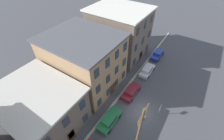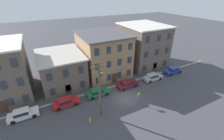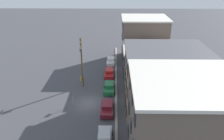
{
  "view_description": "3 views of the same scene",
  "coord_description": "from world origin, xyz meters",
  "px_view_note": "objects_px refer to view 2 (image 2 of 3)",
  "views": [
    {
      "loc": [
        -13.66,
        -3.37,
        20.66
      ],
      "look_at": [
        -0.73,
        5.14,
        6.87
      ],
      "focal_mm": 24.0,
      "sensor_mm": 36.0,
      "label": 1
    },
    {
      "loc": [
        -12.34,
        -18.57,
        17.56
      ],
      "look_at": [
        -1.47,
        2.83,
        4.98
      ],
      "focal_mm": 24.0,
      "sensor_mm": 36.0,
      "label": 2
    },
    {
      "loc": [
        29.97,
        4.28,
        19.45
      ],
      "look_at": [
        -1.38,
        3.8,
        5.32
      ],
      "focal_mm": 35.0,
      "sensor_mm": 36.0,
      "label": 3
    }
  ],
  "objects_px": {
    "car_maroon": "(127,84)",
    "car_green": "(98,92)",
    "car_silver": "(153,77)",
    "utility_pole": "(100,87)",
    "car_white": "(23,114)",
    "fire_hydrant": "(90,120)",
    "car_blue": "(173,70)",
    "caution_sign": "(138,96)",
    "car_red": "(66,102)"
  },
  "relations": [
    {
      "from": "car_maroon",
      "to": "car_green",
      "type": "bearing_deg",
      "value": 178.82
    },
    {
      "from": "car_silver",
      "to": "utility_pole",
      "type": "distance_m",
      "value": 15.85
    },
    {
      "from": "car_white",
      "to": "fire_hydrant",
      "type": "distance_m",
      "value": 10.61
    },
    {
      "from": "car_blue",
      "to": "caution_sign",
      "type": "xyz_separation_m",
      "value": [
        -14.43,
        -5.61,
        1.03
      ]
    },
    {
      "from": "car_blue",
      "to": "car_white",
      "type": "bearing_deg",
      "value": -179.99
    },
    {
      "from": "car_white",
      "to": "car_red",
      "type": "height_order",
      "value": "same"
    },
    {
      "from": "car_maroon",
      "to": "utility_pole",
      "type": "distance_m",
      "value": 10.2
    },
    {
      "from": "car_white",
      "to": "car_silver",
      "type": "distance_m",
      "value": 25.64
    },
    {
      "from": "car_red",
      "to": "car_silver",
      "type": "xyz_separation_m",
      "value": [
        19.09,
        -0.08,
        0.0
      ]
    },
    {
      "from": "car_green",
      "to": "fire_hydrant",
      "type": "distance_m",
      "value": 6.68
    },
    {
      "from": "car_green",
      "to": "fire_hydrant",
      "type": "height_order",
      "value": "car_green"
    },
    {
      "from": "car_white",
      "to": "caution_sign",
      "type": "xyz_separation_m",
      "value": [
        17.74,
        -5.61,
        1.03
      ]
    },
    {
      "from": "car_maroon",
      "to": "utility_pole",
      "type": "height_order",
      "value": "utility_pole"
    },
    {
      "from": "car_maroon",
      "to": "car_blue",
      "type": "xyz_separation_m",
      "value": [
        13.14,
        0.16,
        0.0
      ]
    },
    {
      "from": "car_white",
      "to": "car_maroon",
      "type": "bearing_deg",
      "value": -0.46
    },
    {
      "from": "car_red",
      "to": "fire_hydrant",
      "type": "bearing_deg",
      "value": -66.18
    },
    {
      "from": "car_silver",
      "to": "car_maroon",
      "type": "bearing_deg",
      "value": 179.19
    },
    {
      "from": "car_maroon",
      "to": "fire_hydrant",
      "type": "relative_size",
      "value": 4.58
    },
    {
      "from": "car_red",
      "to": "caution_sign",
      "type": "relative_size",
      "value": 1.63
    },
    {
      "from": "caution_sign",
      "to": "car_maroon",
      "type": "bearing_deg",
      "value": 76.76
    },
    {
      "from": "car_green",
      "to": "car_blue",
      "type": "height_order",
      "value": "same"
    },
    {
      "from": "car_silver",
      "to": "fire_hydrant",
      "type": "bearing_deg",
      "value": -162.01
    },
    {
      "from": "car_green",
      "to": "utility_pole",
      "type": "height_order",
      "value": "utility_pole"
    },
    {
      "from": "car_white",
      "to": "utility_pole",
      "type": "relative_size",
      "value": 0.48
    },
    {
      "from": "car_maroon",
      "to": "car_white",
      "type": "bearing_deg",
      "value": 179.54
    },
    {
      "from": "car_white",
      "to": "car_silver",
      "type": "xyz_separation_m",
      "value": [
        25.64,
        -0.25,
        0.0
      ]
    },
    {
      "from": "car_silver",
      "to": "car_green",
      "type": "bearing_deg",
      "value": 179.01
    },
    {
      "from": "car_green",
      "to": "utility_pole",
      "type": "bearing_deg",
      "value": -105.89
    },
    {
      "from": "utility_pole",
      "to": "fire_hydrant",
      "type": "distance_m",
      "value": 5.26
    },
    {
      "from": "utility_pole",
      "to": "fire_hydrant",
      "type": "bearing_deg",
      "value": -160.23
    },
    {
      "from": "car_red",
      "to": "caution_sign",
      "type": "bearing_deg",
      "value": -25.93
    },
    {
      "from": "car_silver",
      "to": "utility_pole",
      "type": "relative_size",
      "value": 0.48
    },
    {
      "from": "fire_hydrant",
      "to": "utility_pole",
      "type": "bearing_deg",
      "value": 19.77
    },
    {
      "from": "utility_pole",
      "to": "car_blue",
      "type": "bearing_deg",
      "value": 13.07
    },
    {
      "from": "car_silver",
      "to": "car_blue",
      "type": "relative_size",
      "value": 1.0
    },
    {
      "from": "car_red",
      "to": "car_green",
      "type": "distance_m",
      "value": 5.99
    },
    {
      "from": "utility_pole",
      "to": "fire_hydrant",
      "type": "relative_size",
      "value": 9.65
    },
    {
      "from": "caution_sign",
      "to": "car_red",
      "type": "bearing_deg",
      "value": 154.07
    },
    {
      "from": "car_white",
      "to": "caution_sign",
      "type": "relative_size",
      "value": 1.63
    },
    {
      "from": "car_white",
      "to": "car_blue",
      "type": "height_order",
      "value": "same"
    },
    {
      "from": "car_blue",
      "to": "caution_sign",
      "type": "distance_m",
      "value": 15.51
    },
    {
      "from": "car_maroon",
      "to": "car_silver",
      "type": "relative_size",
      "value": 1.0
    },
    {
      "from": "car_maroon",
      "to": "fire_hydrant",
      "type": "xyz_separation_m",
      "value": [
        -10.05,
        -5.51,
        -0.27
      ]
    },
    {
      "from": "car_blue",
      "to": "utility_pole",
      "type": "relative_size",
      "value": 0.48
    },
    {
      "from": "car_maroon",
      "to": "fire_hydrant",
      "type": "height_order",
      "value": "car_maroon"
    },
    {
      "from": "car_blue",
      "to": "utility_pole",
      "type": "bearing_deg",
      "value": -166.93
    },
    {
      "from": "car_red",
      "to": "car_silver",
      "type": "bearing_deg",
      "value": -0.25
    },
    {
      "from": "caution_sign",
      "to": "utility_pole",
      "type": "bearing_deg",
      "value": 173.66
    },
    {
      "from": "car_red",
      "to": "car_green",
      "type": "xyz_separation_m",
      "value": [
        5.99,
        0.14,
        0.0
      ]
    },
    {
      "from": "car_maroon",
      "to": "car_blue",
      "type": "bearing_deg",
      "value": 0.68
    }
  ]
}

